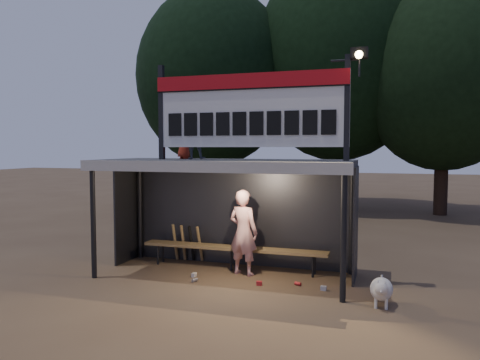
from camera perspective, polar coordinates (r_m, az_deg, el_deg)
name	(u,v)px	position (r m, az deg, el deg)	size (l,w,h in m)	color
ground	(224,276)	(9.54, -1.91, -11.60)	(80.00, 80.00, 0.00)	brown
player	(243,232)	(9.44, 0.41, -6.39)	(0.63, 0.41, 1.72)	white
child_a	(194,136)	(9.73, -5.62, 5.36)	(0.47, 0.36, 0.96)	slate
child_b	(184,139)	(10.06, -6.83, 4.97)	(0.41, 0.27, 0.84)	#B42D1B
dugout_shelter	(228,183)	(9.44, -1.44, -0.36)	(5.10, 2.08, 2.32)	#39393B
scoreboard_assembly	(251,108)	(9.04, 1.39, 8.82)	(4.10, 0.27, 1.99)	black
bench	(233,249)	(9.94, -0.85, -8.38)	(4.00, 0.35, 0.48)	olive
tree_left	(214,77)	(20.17, -3.20, 12.40)	(6.46, 6.46, 9.27)	black
tree_mid	(338,61)	(20.58, 11.90, 13.99)	(7.22, 7.22, 10.36)	#2F2115
tree_right	(444,77)	(19.43, 23.62, 11.43)	(6.08, 6.08, 8.72)	black
dog	(381,289)	(8.08, 16.86, -12.61)	(0.36, 0.81, 0.49)	silver
bats	(187,243)	(10.60, -6.44, -7.64)	(0.67, 0.35, 0.84)	olive
litter	(252,282)	(9.00, 1.53, -12.31)	(2.66, 0.49, 0.08)	red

